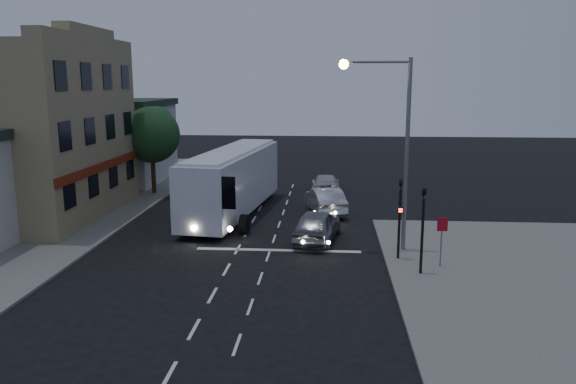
# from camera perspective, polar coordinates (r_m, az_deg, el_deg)

# --- Properties ---
(ground) EXTENTS (120.00, 120.00, 0.00)m
(ground) POSITION_cam_1_polar(r_m,az_deg,el_deg) (25.74, -5.86, -7.12)
(ground) COLOR black
(sidewalk_near) EXTENTS (12.00, 24.00, 0.12)m
(sidewalk_near) POSITION_cam_1_polar(r_m,az_deg,el_deg) (23.25, 26.09, -10.13)
(sidewalk_near) COLOR slate
(sidewalk_near) RESTS_ON ground
(sidewalk_far) EXTENTS (12.00, 50.00, 0.12)m
(sidewalk_far) POSITION_cam_1_polar(r_m,az_deg,el_deg) (37.32, -23.71, -2.15)
(sidewalk_far) COLOR slate
(sidewalk_far) RESTS_ON ground
(road_markings) EXTENTS (8.00, 30.55, 0.01)m
(road_markings) POSITION_cam_1_polar(r_m,az_deg,el_deg) (28.69, -2.18, -5.12)
(road_markings) COLOR silver
(road_markings) RESTS_ON ground
(tour_bus) EXTENTS (4.27, 13.29, 4.00)m
(tour_bus) POSITION_cam_1_polar(r_m,az_deg,el_deg) (34.37, -5.60, 1.26)
(tour_bus) COLOR silver
(tour_bus) RESTS_ON ground
(car_suv) EXTENTS (2.70, 5.09, 1.65)m
(car_suv) POSITION_cam_1_polar(r_m,az_deg,el_deg) (28.78, 2.95, -3.38)
(car_suv) COLOR gray
(car_suv) RESTS_ON ground
(car_sedan_a) EXTENTS (2.77, 5.15, 1.61)m
(car_sedan_a) POSITION_cam_1_polar(r_m,az_deg,el_deg) (34.80, 3.80, -0.86)
(car_sedan_a) COLOR silver
(car_sedan_a) RESTS_ON ground
(car_sedan_b) EXTENTS (2.04, 4.88, 1.41)m
(car_sedan_b) POSITION_cam_1_polar(r_m,az_deg,el_deg) (40.88, 3.85, 0.80)
(car_sedan_b) COLOR silver
(car_sedan_b) RESTS_ON ground
(traffic_signal_main) EXTENTS (0.25, 0.35, 4.10)m
(traffic_signal_main) POSITION_cam_1_polar(r_m,az_deg,el_deg) (25.67, 11.30, -1.72)
(traffic_signal_main) COLOR black
(traffic_signal_main) RESTS_ON sidewalk_near
(traffic_signal_side) EXTENTS (0.18, 0.15, 4.10)m
(traffic_signal_side) POSITION_cam_1_polar(r_m,az_deg,el_deg) (23.87, 13.54, -2.80)
(traffic_signal_side) COLOR black
(traffic_signal_side) RESTS_ON sidewalk_near
(regulatory_sign) EXTENTS (0.45, 0.12, 2.20)m
(regulatory_sign) POSITION_cam_1_polar(r_m,az_deg,el_deg) (25.17, 15.36, -4.10)
(regulatory_sign) COLOR slate
(regulatory_sign) RESTS_ON sidewalk_near
(streetlight) EXTENTS (3.32, 0.44, 9.00)m
(streetlight) POSITION_cam_1_polar(r_m,az_deg,el_deg) (26.52, 10.65, 5.97)
(streetlight) COLOR slate
(streetlight) RESTS_ON sidewalk_near
(main_building) EXTENTS (10.12, 12.00, 11.00)m
(main_building) POSITION_cam_1_polar(r_m,az_deg,el_deg) (37.03, -25.65, 5.61)
(main_building) COLOR #96825B
(main_building) RESTS_ON sidewalk_far
(low_building_north) EXTENTS (9.40, 9.40, 6.50)m
(low_building_north) POSITION_cam_1_polar(r_m,az_deg,el_deg) (47.76, -17.90, 5.05)
(low_building_north) COLOR #B7B6B2
(low_building_north) RESTS_ON sidewalk_far
(street_tree) EXTENTS (4.00, 4.00, 6.20)m
(street_tree) POSITION_cam_1_polar(r_m,az_deg,el_deg) (41.20, -13.70, 5.92)
(street_tree) COLOR black
(street_tree) RESTS_ON sidewalk_far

